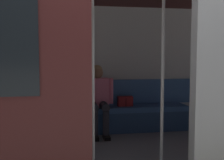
{
  "coord_description": "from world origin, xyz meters",
  "views": [
    {
      "loc": [
        0.65,
        2.25,
        1.29
      ],
      "look_at": [
        0.06,
        -1.3,
        0.99
      ],
      "focal_mm": 43.28,
      "sensor_mm": 36.0,
      "label": 1
    }
  ],
  "objects_px": {
    "train_car": "(113,39)",
    "grab_pole_far": "(163,75)",
    "person_seated": "(98,95)",
    "handbag": "(125,101)",
    "bench_seat": "(106,113)",
    "book": "(79,106)",
    "grab_pole_door": "(93,77)"
  },
  "relations": [
    {
      "from": "train_car",
      "to": "person_seated",
      "type": "relative_size",
      "value": 5.47
    },
    {
      "from": "bench_seat",
      "to": "grab_pole_far",
      "type": "distance_m",
      "value": 1.91
    },
    {
      "from": "train_car",
      "to": "bench_seat",
      "type": "relative_size",
      "value": 2.2
    },
    {
      "from": "train_car",
      "to": "grab_pole_far",
      "type": "bearing_deg",
      "value": 125.17
    },
    {
      "from": "train_car",
      "to": "book",
      "type": "relative_size",
      "value": 29.09
    },
    {
      "from": "person_seated",
      "to": "handbag",
      "type": "bearing_deg",
      "value": -168.54
    },
    {
      "from": "bench_seat",
      "to": "grab_pole_far",
      "type": "xyz_separation_m",
      "value": [
        -0.39,
        1.71,
        0.75
      ]
    },
    {
      "from": "bench_seat",
      "to": "person_seated",
      "type": "distance_m",
      "value": 0.36
    },
    {
      "from": "handbag",
      "to": "book",
      "type": "xyz_separation_m",
      "value": [
        0.81,
        -0.01,
        -0.07
      ]
    },
    {
      "from": "bench_seat",
      "to": "handbag",
      "type": "distance_m",
      "value": 0.4
    },
    {
      "from": "train_car",
      "to": "grab_pole_door",
      "type": "xyz_separation_m",
      "value": [
        0.34,
        0.74,
        -0.44
      ]
    },
    {
      "from": "bench_seat",
      "to": "grab_pole_door",
      "type": "relative_size",
      "value": 1.33
    },
    {
      "from": "book",
      "to": "grab_pole_door",
      "type": "bearing_deg",
      "value": 110.69
    },
    {
      "from": "book",
      "to": "grab_pole_far",
      "type": "distance_m",
      "value": 2.06
    },
    {
      "from": "train_car",
      "to": "book",
      "type": "xyz_separation_m",
      "value": [
        0.4,
        -1.13,
        -1.08
      ]
    },
    {
      "from": "train_car",
      "to": "person_seated",
      "type": "distance_m",
      "value": 1.35
    },
    {
      "from": "bench_seat",
      "to": "handbag",
      "type": "xyz_separation_m",
      "value": [
        -0.35,
        -0.05,
        0.19
      ]
    },
    {
      "from": "bench_seat",
      "to": "grab_pole_door",
      "type": "distance_m",
      "value": 2.01
    },
    {
      "from": "book",
      "to": "grab_pole_door",
      "type": "height_order",
      "value": "grab_pole_door"
    },
    {
      "from": "handbag",
      "to": "grab_pole_far",
      "type": "bearing_deg",
      "value": 91.32
    },
    {
      "from": "person_seated",
      "to": "book",
      "type": "bearing_deg",
      "value": -20.08
    },
    {
      "from": "handbag",
      "to": "book",
      "type": "bearing_deg",
      "value": -0.91
    },
    {
      "from": "grab_pole_far",
      "to": "handbag",
      "type": "bearing_deg",
      "value": -88.68
    },
    {
      "from": "person_seated",
      "to": "book",
      "type": "height_order",
      "value": "person_seated"
    },
    {
      "from": "bench_seat",
      "to": "book",
      "type": "distance_m",
      "value": 0.47
    },
    {
      "from": "person_seated",
      "to": "grab_pole_far",
      "type": "height_order",
      "value": "grab_pole_far"
    },
    {
      "from": "bench_seat",
      "to": "book",
      "type": "height_order",
      "value": "book"
    },
    {
      "from": "handbag",
      "to": "book",
      "type": "height_order",
      "value": "handbag"
    },
    {
      "from": "book",
      "to": "train_car",
      "type": "bearing_deg",
      "value": 128.18
    },
    {
      "from": "person_seated",
      "to": "grab_pole_far",
      "type": "bearing_deg",
      "value": 107.94
    },
    {
      "from": "train_car",
      "to": "handbag",
      "type": "relative_size",
      "value": 24.62
    },
    {
      "from": "book",
      "to": "grab_pole_far",
      "type": "relative_size",
      "value": 0.1
    }
  ]
}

